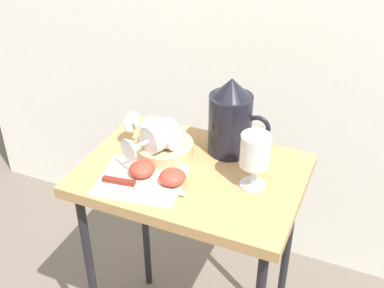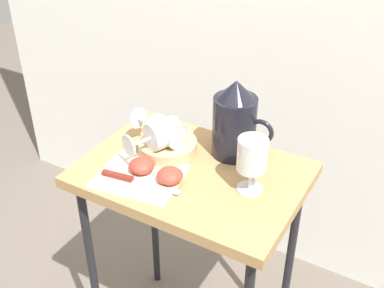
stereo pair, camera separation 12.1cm
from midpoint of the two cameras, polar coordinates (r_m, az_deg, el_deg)
curtain_drape at (r=1.59m, az=12.39°, el=15.23°), size 2.40×0.03×1.94m
table at (r=1.31m, az=2.67°, el=-5.92°), size 0.57×0.40×0.69m
linen_napkin at (r=1.23m, az=-3.28°, el=-3.86°), size 0.23×0.21×0.00m
basket_tray at (r=1.32m, az=-0.23°, el=-0.40°), size 0.16×0.16×0.03m
pitcher at (r=1.29m, az=7.68°, el=2.10°), size 0.17×0.12×0.22m
wine_glass_upright at (r=1.16m, az=10.06°, el=-1.59°), size 0.07×0.07×0.14m
wine_glass_tipped_near at (r=1.27m, az=-0.83°, el=1.07°), size 0.12×0.16×0.07m
wine_glass_tipped_far at (r=1.28m, az=-0.45°, el=1.49°), size 0.16×0.09×0.07m
apple_half_left at (r=1.24m, az=-3.09°, el=-2.61°), size 0.07×0.07×0.04m
apple_half_right at (r=1.20m, az=0.31°, el=-3.79°), size 0.07×0.07×0.04m
knife at (r=1.22m, az=-4.53°, el=-4.20°), size 0.21×0.04×0.01m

